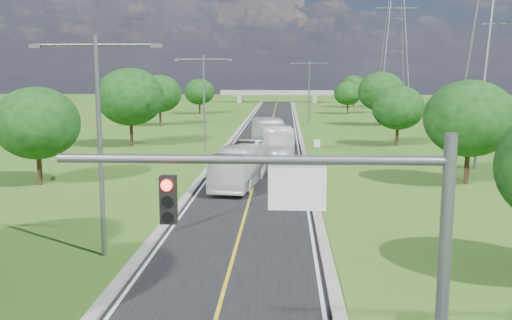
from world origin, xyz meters
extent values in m
plane|color=#325A19|center=(0.00, 60.00, 0.00)|extent=(260.00, 260.00, 0.00)
cube|color=black|center=(0.00, 66.00, 0.03)|extent=(8.00, 150.00, 0.06)
cube|color=gray|center=(-4.25, 66.00, 0.11)|extent=(0.50, 150.00, 0.22)
cube|color=gray|center=(4.25, 66.00, 0.11)|extent=(0.50, 150.00, 0.22)
cylinder|color=slate|center=(5.80, -1.00, 3.60)|extent=(0.28, 0.28, 7.20)
cylinder|color=slate|center=(1.60, -1.00, 6.60)|extent=(8.40, 0.20, 0.20)
cube|color=black|center=(-0.20, -1.00, 5.70)|extent=(0.35, 0.28, 1.05)
cylinder|color=#FF140C|center=(-0.20, -1.16, 6.05)|extent=(0.24, 0.06, 0.24)
cube|color=white|center=(2.60, -1.00, 6.00)|extent=(1.25, 0.06, 1.00)
cylinder|color=slate|center=(5.20, 38.00, 1.20)|extent=(0.08, 0.08, 2.40)
cube|color=white|center=(5.20, 37.97, 2.00)|extent=(0.55, 0.04, 0.70)
cube|color=gray|center=(-10.00, 140.00, 1.00)|extent=(1.20, 3.00, 2.00)
cube|color=gray|center=(10.00, 140.00, 1.00)|extent=(1.20, 3.00, 2.00)
cube|color=gray|center=(0.00, 140.00, 2.60)|extent=(30.00, 3.00, 1.20)
cylinder|color=slate|center=(-6.00, 12.00, 5.00)|extent=(0.22, 0.22, 10.00)
cylinder|color=slate|center=(-7.40, 12.00, 9.60)|extent=(2.80, 0.12, 0.12)
cylinder|color=slate|center=(-4.60, 12.00, 9.60)|extent=(2.80, 0.12, 0.12)
cube|color=slate|center=(-8.70, 12.00, 9.55)|extent=(0.50, 0.25, 0.18)
cube|color=slate|center=(-3.30, 12.00, 9.55)|extent=(0.50, 0.25, 0.18)
cylinder|color=slate|center=(-6.00, 45.00, 5.00)|extent=(0.22, 0.22, 10.00)
cylinder|color=slate|center=(-7.40, 45.00, 9.60)|extent=(2.80, 0.12, 0.12)
cylinder|color=slate|center=(-4.60, 45.00, 9.60)|extent=(2.80, 0.12, 0.12)
cube|color=slate|center=(-8.70, 45.00, 9.55)|extent=(0.50, 0.25, 0.18)
cube|color=slate|center=(-3.30, 45.00, 9.55)|extent=(0.50, 0.25, 0.18)
cylinder|color=slate|center=(6.00, 78.00, 5.00)|extent=(0.22, 0.22, 10.00)
cylinder|color=slate|center=(4.60, 78.00, 9.60)|extent=(2.80, 0.12, 0.12)
cylinder|color=slate|center=(7.40, 78.00, 9.60)|extent=(2.80, 0.12, 0.12)
cube|color=slate|center=(3.30, 78.00, 9.55)|extent=(0.50, 0.25, 0.18)
cube|color=slate|center=(8.70, 78.00, 9.55)|extent=(0.50, 0.25, 0.18)
cube|color=slate|center=(26.00, 115.00, 21.84)|extent=(9.00, 0.25, 0.25)
cylinder|color=black|center=(-16.00, 28.00, 1.35)|extent=(0.36, 0.36, 2.70)
ellipsoid|color=black|center=(-16.00, 28.00, 4.65)|extent=(6.30, 6.30, 5.36)
cylinder|color=black|center=(-15.00, 50.00, 1.62)|extent=(0.36, 0.36, 3.24)
ellipsoid|color=black|center=(-15.00, 50.00, 5.58)|extent=(7.56, 7.56, 6.43)
cylinder|color=black|center=(-17.00, 74.00, 1.44)|extent=(0.36, 0.36, 2.88)
ellipsoid|color=black|center=(-17.00, 74.00, 4.96)|extent=(6.72, 6.72, 5.71)
cylinder|color=black|center=(-14.50, 98.00, 1.26)|extent=(0.36, 0.36, 2.52)
ellipsoid|color=black|center=(-14.50, 98.00, 4.34)|extent=(5.88, 5.88, 5.00)
cylinder|color=black|center=(16.00, 30.00, 1.44)|extent=(0.36, 0.36, 2.88)
ellipsoid|color=black|center=(16.00, 30.00, 4.96)|extent=(6.72, 6.72, 5.71)
cylinder|color=black|center=(15.00, 52.00, 1.26)|extent=(0.36, 0.36, 2.52)
ellipsoid|color=black|center=(15.00, 52.00, 4.34)|extent=(5.88, 5.88, 5.00)
cylinder|color=black|center=(17.00, 76.00, 1.53)|extent=(0.36, 0.36, 3.06)
ellipsoid|color=black|center=(17.00, 76.00, 5.27)|extent=(7.14, 7.14, 6.07)
cylinder|color=black|center=(14.50, 100.00, 1.17)|extent=(0.36, 0.36, 2.34)
ellipsoid|color=black|center=(14.50, 100.00, 4.03)|extent=(5.46, 5.46, 4.64)
cylinder|color=black|center=(18.00, 120.00, 1.35)|extent=(0.36, 0.36, 2.70)
ellipsoid|color=black|center=(18.00, 120.00, 4.65)|extent=(6.30, 6.30, 5.36)
imported|color=white|center=(0.87, 44.96, 1.77)|extent=(4.69, 12.58, 3.42)
imported|color=white|center=(-0.95, 28.67, 1.55)|extent=(3.82, 10.90, 2.97)
camera|label=1|loc=(2.34, -13.02, 8.49)|focal=40.00mm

